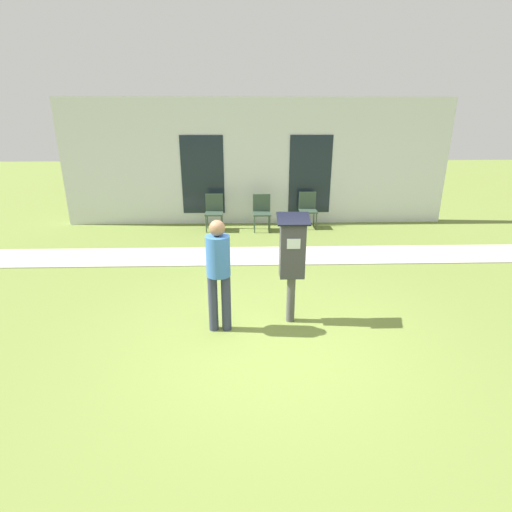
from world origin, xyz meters
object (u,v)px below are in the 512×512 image
at_px(parking_meter, 292,255).
at_px(outdoor_chair_right, 308,207).
at_px(outdoor_chair_middle, 262,209).
at_px(person_standing, 218,268).
at_px(outdoor_chair_left, 214,209).

relative_size(parking_meter, outdoor_chair_right, 1.77).
height_order(parking_meter, outdoor_chair_middle, parking_meter).
height_order(person_standing, outdoor_chair_middle, person_standing).
bearing_deg(parking_meter, outdoor_chair_left, 106.53).
distance_m(person_standing, outdoor_chair_right, 5.57).
bearing_deg(outdoor_chair_right, parking_meter, -121.19).
height_order(outdoor_chair_middle, outdoor_chair_right, same).
distance_m(parking_meter, person_standing, 1.03).
height_order(parking_meter, outdoor_chair_right, parking_meter).
relative_size(person_standing, outdoor_chair_left, 1.76).
bearing_deg(outdoor_chair_middle, outdoor_chair_left, -160.12).
bearing_deg(parking_meter, outdoor_chair_right, 78.69).
relative_size(person_standing, outdoor_chair_middle, 1.76).
xyz_separation_m(parking_meter, outdoor_chair_right, (0.99, 4.97, -0.49)).
xyz_separation_m(parking_meter, person_standing, (-1.00, -0.21, -0.09)).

